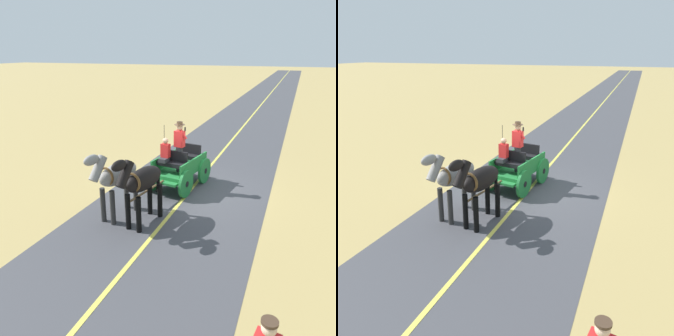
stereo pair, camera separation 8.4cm
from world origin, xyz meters
TOP-DOWN VIEW (x-y plane):
  - ground_plane at (0.00, 0.00)m, footprint 200.00×200.00m
  - road_surface at (0.00, 0.00)m, footprint 5.44×160.00m
  - road_centre_stripe at (0.00, 0.00)m, footprint 0.12×160.00m
  - horse_drawn_carriage at (0.51, -0.07)m, footprint 1.77×4.51m
  - horse_near_side at (0.54, 3.00)m, footprint 0.82×2.15m
  - horse_off_side at (1.43, 2.86)m, footprint 0.84×2.15m

SIDE VIEW (x-z plane):
  - ground_plane at x=0.00m, z-range 0.00..0.00m
  - road_surface at x=0.00m, z-range 0.00..0.01m
  - road_centre_stripe at x=0.00m, z-range 0.01..0.01m
  - horse_drawn_carriage at x=0.51m, z-range -0.43..2.07m
  - horse_near_side at x=0.54m, z-range 0.22..2.43m
  - horse_off_side at x=1.43m, z-range 0.22..2.43m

